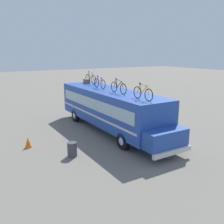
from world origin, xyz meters
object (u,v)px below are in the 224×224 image
Objects in this scene: bus at (111,107)px; rooftop_bicycle_1 at (91,79)px; rooftop_bicycle_2 at (100,83)px; rooftop_bicycle_4 at (143,93)px; luggage_bag_1 at (87,81)px; trash_bin at (72,149)px; rooftop_bicycle_3 at (118,87)px; traffic_cone at (28,142)px.

bus is 4.10m from rooftop_bicycle_1.
rooftop_bicycle_2 is 1.00× the size of rooftop_bicycle_4.
bus is 4.55m from luggage_bag_1.
luggage_bag_1 is 8.62m from trash_bin.
rooftop_bicycle_3 is (1.26, -0.19, 1.52)m from bus.
rooftop_bicycle_2 is 6.37m from traffic_cone.
rooftop_bicycle_3 is at bearing 79.71° from traffic_cone.
rooftop_bicycle_4 is at bearing -1.89° from rooftop_bicycle_2.
rooftop_bicycle_2 is 2.72× the size of traffic_cone.
rooftop_bicycle_3 is at bearing -1.97° from rooftop_bicycle_2.
rooftop_bicycle_1 is at bearing 173.69° from bus.
rooftop_bicycle_2 is (2.44, -0.52, -0.04)m from rooftop_bicycle_1.
traffic_cone is (4.05, -5.99, -2.88)m from rooftop_bicycle_1.
rooftop_bicycle_4 reaches higher than rooftop_bicycle_2.
rooftop_bicycle_4 is at bearing -1.81° from rooftop_bicycle_3.
bus is 6.50× the size of rooftop_bicycle_3.
traffic_cone is (0.28, -5.57, -1.33)m from bus.
trash_bin is (-1.06, -3.65, -2.76)m from rooftop_bicycle_4.
rooftop_bicycle_2 reaches higher than trash_bin.
rooftop_bicycle_4 is (8.10, -0.61, 0.20)m from luggage_bag_1.
rooftop_bicycle_2 is at bearing 106.37° from traffic_cone.
rooftop_bicycle_3 reaches higher than rooftop_bicycle_2.
bus is at bearing 171.31° from rooftop_bicycle_3.
trash_bin is (7.04, -4.26, -2.56)m from luggage_bag_1.
traffic_cone is (4.63, -5.91, -2.64)m from luggage_bag_1.
bus is 4.92m from trash_bin.
rooftop_bicycle_3 is 2.88× the size of traffic_cone.
bus is 5.74m from traffic_cone.
bus is at bearing 124.48° from trash_bin.
rooftop_bicycle_3 is 2.29× the size of trash_bin.
rooftop_bicycle_1 is 1.06× the size of rooftop_bicycle_3.
luggage_bag_1 reaches higher than bus.
rooftop_bicycle_2 is at bearing 178.11° from rooftop_bicycle_4.
rooftop_bicycle_1 is 7.56m from rooftop_bicycle_4.
luggage_bag_1 is at bearing 148.84° from trash_bin.
rooftop_bicycle_3 is at bearing -6.90° from rooftop_bicycle_1.
luggage_bag_1 is 0.36× the size of rooftop_bicycle_3.
luggage_bag_1 is at bearing 171.70° from rooftop_bicycle_2.
bus is 6.88× the size of rooftop_bicycle_2.
rooftop_bicycle_3 is 2.50m from rooftop_bicycle_4.
rooftop_bicycle_3 is at bearing 111.08° from trash_bin.
luggage_bag_1 reaches higher than traffic_cone.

